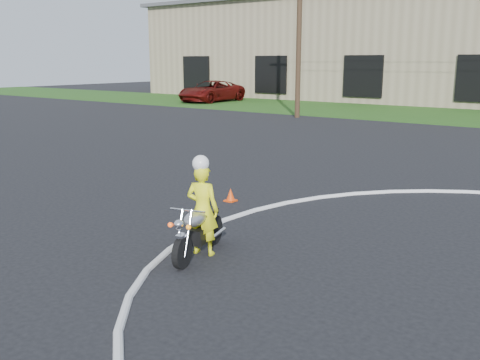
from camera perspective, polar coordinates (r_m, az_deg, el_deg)
The scene contains 4 objects.
primary_motorcycle at distance 8.71m, azimuth -4.49°, elevation -5.40°, with size 0.67×1.67×0.90m.
rider_primary_grp at distance 8.71m, azimuth -4.03°, elevation -2.88°, with size 0.63×0.49×1.66m.
pickup_grp at distance 41.71m, azimuth -3.06°, elevation 9.43°, with size 2.69×5.80×1.61m.
warehouse at distance 48.58m, azimuth 14.87°, elevation 13.45°, with size 41.00×17.00×8.30m.
Camera 1 is at (0.33, -4.99, 3.13)m, focal length 40.00 mm.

